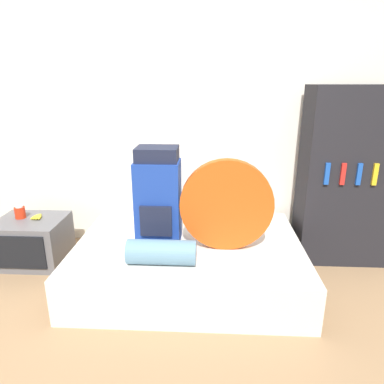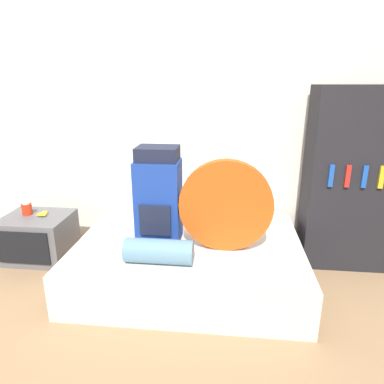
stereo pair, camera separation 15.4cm
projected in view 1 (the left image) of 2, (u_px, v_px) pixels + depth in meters
ground_plane at (149, 344)px, 2.33m from camera, size 16.00×16.00×0.00m
wall_back at (172, 123)px, 3.49m from camera, size 8.00×0.05×2.60m
bed at (189, 260)px, 3.05m from camera, size 1.93×1.41×0.38m
backpack at (158, 197)px, 2.88m from camera, size 0.37×0.32×0.83m
tent_bag at (227, 205)px, 2.76m from camera, size 0.76×0.09×0.76m
sleeping_roll at (162, 252)px, 2.59m from camera, size 0.52×0.19×0.19m
television at (32, 241)px, 3.34m from camera, size 0.63×0.54×0.44m
canister at (20, 212)px, 3.31m from camera, size 0.10×0.10×0.13m
banana_bunch at (38, 217)px, 3.32m from camera, size 0.11×0.14×0.03m
bookshelf at (348, 177)px, 3.24m from camera, size 0.86×0.44×1.68m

